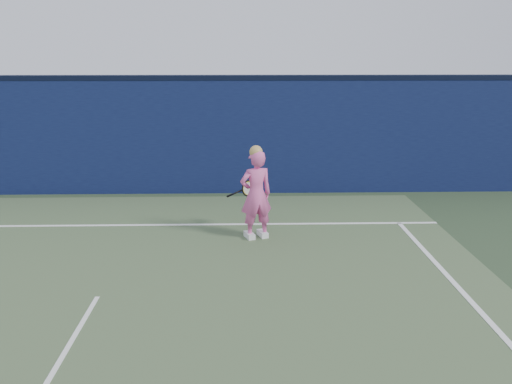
{
  "coord_description": "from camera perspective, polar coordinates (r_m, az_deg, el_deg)",
  "views": [
    {
      "loc": [
        1.89,
        -5.51,
        3.1
      ],
      "look_at": [
        2.12,
        3.3,
        0.81
      ],
      "focal_mm": 38.0,
      "sensor_mm": 36.0,
      "label": 1
    }
  ],
  "objects": [
    {
      "name": "court_lines",
      "position": [
        6.32,
        -19.45,
        -15.57
      ],
      "size": [
        11.0,
        12.04,
        0.01
      ],
      "color": "white",
      "rests_on": "court_surface"
    },
    {
      "name": "player",
      "position": [
        9.11,
        0.0,
        -0.23
      ],
      "size": [
        0.64,
        0.52,
        1.6
      ],
      "rotation": [
        0.0,
        0.0,
        3.47
      ],
      "color": "#E95AA5",
      "rests_on": "ground"
    },
    {
      "name": "ground",
      "position": [
        6.6,
        -18.56,
        -14.26
      ],
      "size": [
        80.0,
        80.0,
        0.0
      ],
      "primitive_type": "plane",
      "color": "#293A24",
      "rests_on": "ground"
    },
    {
      "name": "wall_cap",
      "position": [
        12.17,
        -10.66,
        11.76
      ],
      "size": [
        24.0,
        0.42,
        0.1
      ],
      "primitive_type": "cube",
      "color": "black",
      "rests_on": "backstop_wall"
    },
    {
      "name": "racket",
      "position": [
        9.53,
        -0.97,
        0.34
      ],
      "size": [
        0.52,
        0.28,
        0.3
      ],
      "rotation": [
        0.0,
        0.0,
        0.35
      ],
      "color": "black",
      "rests_on": "ground"
    },
    {
      "name": "backstop_wall",
      "position": [
        12.3,
        -10.37,
        5.7
      ],
      "size": [
        24.0,
        0.4,
        2.5
      ],
      "primitive_type": "cube",
      "color": "#0D153C",
      "rests_on": "ground"
    }
  ]
}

